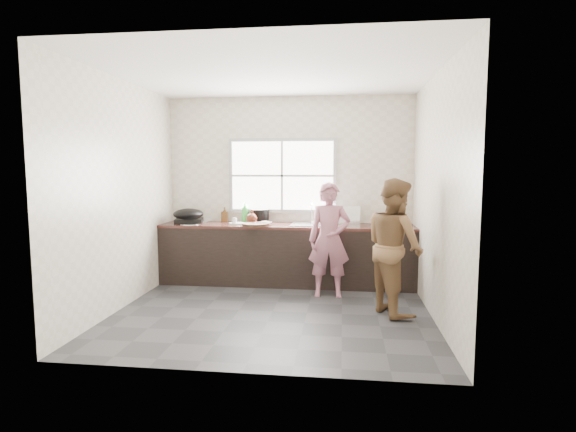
# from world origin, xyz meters

# --- Properties ---
(floor) EXTENTS (3.60, 3.20, 0.01)m
(floor) POSITION_xyz_m (0.00, 0.00, -0.01)
(floor) COLOR #2B2B2E
(floor) RESTS_ON ground
(ceiling) EXTENTS (3.60, 3.20, 0.01)m
(ceiling) POSITION_xyz_m (0.00, 0.00, 2.71)
(ceiling) COLOR silver
(ceiling) RESTS_ON wall_back
(wall_back) EXTENTS (3.60, 0.01, 2.70)m
(wall_back) POSITION_xyz_m (0.00, 1.60, 1.35)
(wall_back) COLOR beige
(wall_back) RESTS_ON ground
(wall_left) EXTENTS (0.01, 3.20, 2.70)m
(wall_left) POSITION_xyz_m (-1.80, 0.00, 1.35)
(wall_left) COLOR beige
(wall_left) RESTS_ON ground
(wall_right) EXTENTS (0.01, 3.20, 2.70)m
(wall_right) POSITION_xyz_m (1.80, 0.00, 1.35)
(wall_right) COLOR silver
(wall_right) RESTS_ON ground
(wall_front) EXTENTS (3.60, 0.01, 2.70)m
(wall_front) POSITION_xyz_m (0.00, -1.60, 1.35)
(wall_front) COLOR silver
(wall_front) RESTS_ON ground
(cabinet) EXTENTS (3.60, 0.62, 0.82)m
(cabinet) POSITION_xyz_m (0.00, 1.29, 0.41)
(cabinet) COLOR black
(cabinet) RESTS_ON floor
(countertop) EXTENTS (3.60, 0.64, 0.04)m
(countertop) POSITION_xyz_m (0.00, 1.29, 0.84)
(countertop) COLOR #361B16
(countertop) RESTS_ON cabinet
(sink) EXTENTS (0.55, 0.45, 0.02)m
(sink) POSITION_xyz_m (0.35, 1.29, 0.86)
(sink) COLOR silver
(sink) RESTS_ON countertop
(faucet) EXTENTS (0.02, 0.02, 0.30)m
(faucet) POSITION_xyz_m (0.35, 1.49, 1.01)
(faucet) COLOR silver
(faucet) RESTS_ON countertop
(window_frame) EXTENTS (1.60, 0.05, 1.10)m
(window_frame) POSITION_xyz_m (-0.10, 1.59, 1.55)
(window_frame) COLOR #9EA0A5
(window_frame) RESTS_ON wall_back
(window_glazing) EXTENTS (1.50, 0.01, 1.00)m
(window_glazing) POSITION_xyz_m (-0.10, 1.57, 1.55)
(window_glazing) COLOR white
(window_glazing) RESTS_ON window_frame
(woman) EXTENTS (0.52, 0.35, 1.38)m
(woman) POSITION_xyz_m (0.63, 0.74, 0.69)
(woman) COLOR #A46274
(woman) RESTS_ON floor
(person_side) EXTENTS (0.85, 0.93, 1.55)m
(person_side) POSITION_xyz_m (1.39, 0.14, 0.77)
(person_side) COLOR brown
(person_side) RESTS_ON floor
(cutting_board) EXTENTS (0.50, 0.50, 0.04)m
(cutting_board) POSITION_xyz_m (-0.40, 1.08, 0.88)
(cutting_board) COLOR #311D13
(cutting_board) RESTS_ON countertop
(cleaver) EXTENTS (0.23, 0.20, 0.01)m
(cleaver) POSITION_xyz_m (-0.35, 1.17, 0.90)
(cleaver) COLOR silver
(cleaver) RESTS_ON cutting_board
(bowl_mince) EXTENTS (0.24, 0.24, 0.05)m
(bowl_mince) POSITION_xyz_m (-0.29, 1.16, 0.88)
(bowl_mince) COLOR silver
(bowl_mince) RESTS_ON countertop
(bowl_crabs) EXTENTS (0.19, 0.19, 0.05)m
(bowl_crabs) POSITION_xyz_m (0.59, 1.10, 0.89)
(bowl_crabs) COLOR white
(bowl_crabs) RESTS_ON countertop
(bowl_held) EXTENTS (0.27, 0.27, 0.07)m
(bowl_held) POSITION_xyz_m (0.46, 1.25, 0.89)
(bowl_held) COLOR white
(bowl_held) RESTS_ON countertop
(black_pot) EXTENTS (0.33, 0.33, 0.19)m
(black_pot) POSITION_xyz_m (-0.43, 1.52, 0.96)
(black_pot) COLOR black
(black_pot) RESTS_ON countertop
(plate_food) EXTENTS (0.25, 0.25, 0.02)m
(plate_food) POSITION_xyz_m (-0.71, 1.26, 0.87)
(plate_food) COLOR silver
(plate_food) RESTS_ON countertop
(bottle_green) EXTENTS (0.14, 0.14, 0.29)m
(bottle_green) POSITION_xyz_m (-0.65, 1.52, 1.01)
(bottle_green) COLOR green
(bottle_green) RESTS_ON countertop
(bottle_brown_tall) EXTENTS (0.10, 0.10, 0.20)m
(bottle_brown_tall) POSITION_xyz_m (-0.97, 1.52, 0.96)
(bottle_brown_tall) COLOR #4E2F13
(bottle_brown_tall) RESTS_ON countertop
(bottle_brown_short) EXTENTS (0.18, 0.18, 0.19)m
(bottle_brown_short) POSITION_xyz_m (-0.51, 1.33, 0.96)
(bottle_brown_short) COLOR #4A1E12
(bottle_brown_short) RESTS_ON countertop
(glass_jar) EXTENTS (0.08, 0.08, 0.09)m
(glass_jar) POSITION_xyz_m (-0.74, 1.21, 0.91)
(glass_jar) COLOR white
(glass_jar) RESTS_ON countertop
(burner) EXTENTS (0.46, 0.46, 0.06)m
(burner) POSITION_xyz_m (-1.47, 1.38, 0.89)
(burner) COLOR black
(burner) RESTS_ON countertop
(wok) EXTENTS (0.49, 0.49, 0.16)m
(wok) POSITION_xyz_m (-1.41, 1.19, 1.00)
(wok) COLOR black
(wok) RESTS_ON burner
(dish_rack) EXTENTS (0.43, 0.37, 0.27)m
(dish_rack) POSITION_xyz_m (0.83, 1.38, 0.99)
(dish_rack) COLOR silver
(dish_rack) RESTS_ON countertop
(pot_lid_left) EXTENTS (0.35, 0.35, 0.01)m
(pot_lid_left) POSITION_xyz_m (-1.36, 1.11, 0.87)
(pot_lid_left) COLOR silver
(pot_lid_left) RESTS_ON countertop
(pot_lid_right) EXTENTS (0.30, 0.30, 0.01)m
(pot_lid_right) POSITION_xyz_m (-1.30, 1.52, 0.87)
(pot_lid_right) COLOR silver
(pot_lid_right) RESTS_ON countertop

